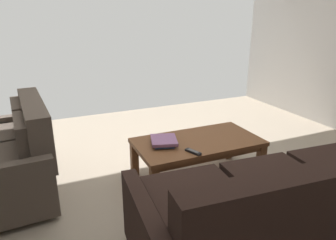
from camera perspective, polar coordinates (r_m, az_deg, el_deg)
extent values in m
cube|color=tan|center=(3.06, 2.79, -12.26)|extent=(5.50, 5.16, 0.01)
cylinder|color=black|center=(3.26, 27.54, -11.79)|extent=(0.05, 0.05, 0.06)
cylinder|color=black|center=(2.45, -3.30, -20.35)|extent=(0.05, 0.05, 0.06)
cube|color=black|center=(2.42, 19.94, -16.21)|extent=(1.92, 0.97, 0.36)
cube|color=black|center=(2.31, 20.27, -11.31)|extent=(0.63, 0.77, 0.10)
cube|color=black|center=(2.01, 5.84, -15.04)|extent=(0.63, 0.77, 0.10)
cube|color=black|center=(2.03, 27.45, -13.11)|extent=(1.88, 0.32, 0.43)
cube|color=black|center=(2.09, 25.27, -11.75)|extent=(0.57, 0.16, 0.30)
cube|color=black|center=(1.75, 9.81, -16.38)|extent=(0.57, 0.16, 0.30)
cube|color=black|center=(1.99, -4.23, -21.10)|extent=(0.16, 0.84, 0.52)
cylinder|color=black|center=(3.74, -22.81, -7.11)|extent=(0.05, 0.05, 0.06)
cylinder|color=black|center=(2.89, -20.81, -14.91)|extent=(0.05, 0.05, 0.06)
cube|color=brown|center=(3.22, -28.18, -8.20)|extent=(0.84, 1.18, 0.35)
cube|color=brown|center=(3.08, -23.27, -1.11)|extent=(0.26, 1.14, 0.49)
cube|color=brown|center=(3.34, -25.58, 0.10)|extent=(0.15, 0.51, 0.35)
cube|color=brown|center=(2.81, -24.95, -3.23)|extent=(0.15, 0.51, 0.35)
cube|color=brown|center=(3.76, -28.45, -3.27)|extent=(0.77, 0.15, 0.51)
cube|color=brown|center=(2.64, -28.26, -12.49)|extent=(0.77, 0.15, 0.51)
cube|color=brown|center=(3.02, 5.49, -4.07)|extent=(1.21, 0.64, 0.04)
cube|color=brown|center=(3.04, 5.46, -4.85)|extent=(1.11, 0.58, 0.05)
cube|color=brown|center=(3.60, 11.09, -4.10)|extent=(0.07, 0.07, 0.38)
cube|color=brown|center=(3.14, -6.19, -7.40)|extent=(0.07, 0.07, 0.38)
cube|color=brown|center=(3.21, 16.69, -7.59)|extent=(0.07, 0.07, 0.38)
cube|color=brown|center=(2.68, -2.48, -12.29)|extent=(0.07, 0.07, 0.38)
cube|color=#385693|center=(2.92, -0.82, -4.12)|extent=(0.24, 0.29, 0.03)
cube|color=#996699|center=(2.90, -0.76, -3.72)|extent=(0.30, 0.33, 0.03)
cube|color=black|center=(2.74, 4.66, -5.87)|extent=(0.10, 0.17, 0.02)
cube|color=#59595B|center=(2.74, 4.66, -5.66)|extent=(0.07, 0.11, 0.00)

